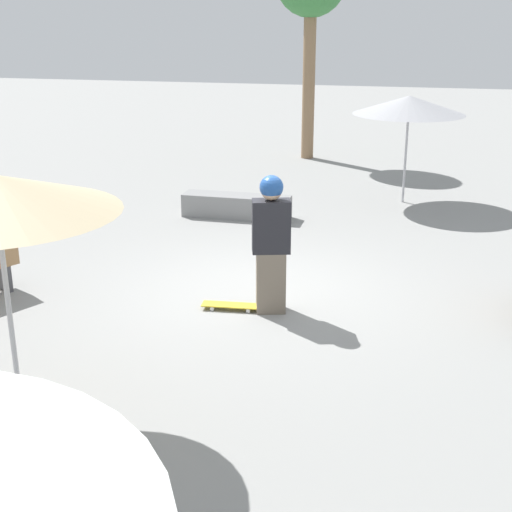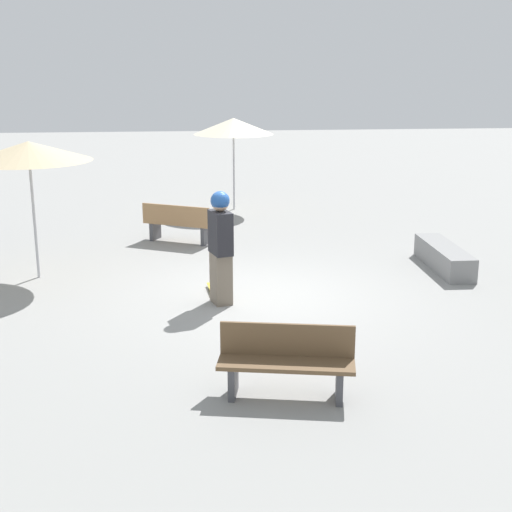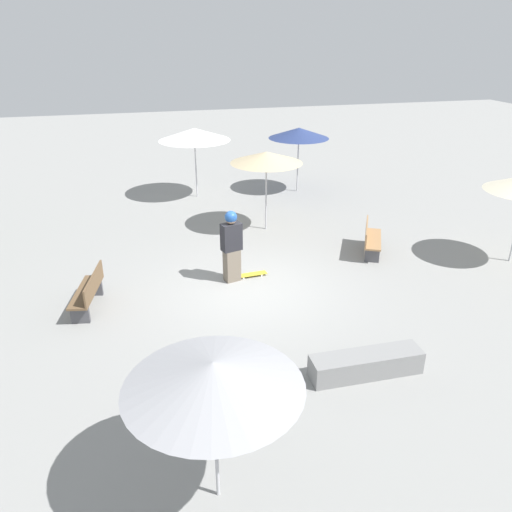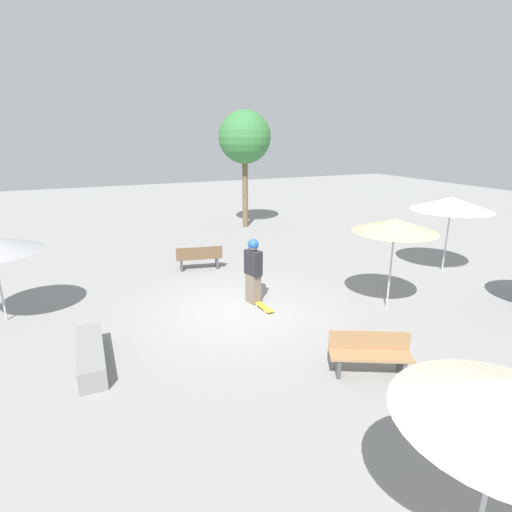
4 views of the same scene
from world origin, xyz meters
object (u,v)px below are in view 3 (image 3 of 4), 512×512
Objects in this scene: skater_main at (231,244)px; shade_umbrella_grey at (213,375)px; skateboard at (252,274)px; bench_near at (89,292)px; shade_umbrella_tan at (266,157)px; bench_far at (371,239)px; shade_umbrella_white at (194,134)px; shade_umbrella_navy at (299,133)px; concrete_ledge at (366,364)px.

shade_umbrella_grey reaches higher than skater_main.
bench_near is (0.66, -3.96, 0.37)m from skateboard.
shade_umbrella_tan is (-3.26, 1.79, 1.31)m from skater_main.
skater_main is at bearing -53.46° from bench_far.
shade_umbrella_tan is at bearing 45.56° from skater_main.
skater_main is at bearing -69.21° from bench_near.
bench_near is at bearing 173.86° from skater_main.
shade_umbrella_white is (-13.46, 1.66, 0.34)m from shade_umbrella_grey.
shade_umbrella_navy is at bearing 157.04° from shade_umbrella_grey.
shade_umbrella_white is (-6.49, -4.03, 1.94)m from bench_far.
shade_umbrella_navy reaches higher than bench_far.
shade_umbrella_tan is at bearing -110.08° from bench_far.
skateboard is (-0.07, 0.53, -0.94)m from skater_main.
concrete_ledge is (4.35, 1.61, -0.78)m from skater_main.
concrete_ledge is 0.80× the size of shade_umbrella_white.
bench_near is 0.67× the size of shade_umbrella_tan.
shade_umbrella_navy reaches higher than shade_umbrella_grey.
shade_umbrella_white reaches higher than shade_umbrella_grey.
shade_umbrella_grey is (5.69, 1.92, 1.59)m from bench_near.
shade_umbrella_white reaches higher than shade_umbrella_tan.
shade_umbrella_white is at bearing 73.12° from skater_main.
shade_umbrella_white is (-7.19, 0.14, 1.36)m from skater_main.
skater_main is 0.75× the size of shade_umbrella_tan.
shade_umbrella_tan is at bearing -31.97° from shade_umbrella_navy.
bench_near is 0.63× the size of shade_umbrella_white.
skater_main reaches higher than concrete_ledge.
skater_main is 0.70× the size of shade_umbrella_white.
bench_far is at bearing 4.83° from skateboard.
shade_umbrella_navy is at bearing 57.75° from skateboard.
bench_far is 0.65× the size of shade_umbrella_tan.
shade_umbrella_tan reaches higher than concrete_ledge.
skater_main is at bearing 166.41° from shade_umbrella_grey.
bench_near and bench_far have the same top height.
bench_far reaches higher than concrete_ledge.
bench_far is at bearing -6.24° from skater_main.
concrete_ledge is 7.90m from shade_umbrella_tan.
concrete_ledge is (4.43, 1.08, 0.16)m from skateboard.
skateboard is 8.03m from shade_umbrella_navy.
bench_far is at bearing 42.88° from shade_umbrella_tan.
shade_umbrella_white reaches higher than shade_umbrella_navy.
bench_near is 0.73× the size of shade_umbrella_grey.
shade_umbrella_grey is at bearing -119.33° from skater_main.
shade_umbrella_white is at bearing 172.97° from shade_umbrella_grey.
concrete_ledge is at bearing 0.12° from bench_far.
skater_main is 7.32m from shade_umbrella_white.
concrete_ledge is 0.85× the size of shade_umbrella_tan.
shade_umbrella_navy is 14.34m from shade_umbrella_grey.
shade_umbrella_grey is (9.54, -3.30, -0.29)m from shade_umbrella_tan.
skateboard is 0.31× the size of shade_umbrella_white.
bench_far is 0.71× the size of shade_umbrella_grey.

